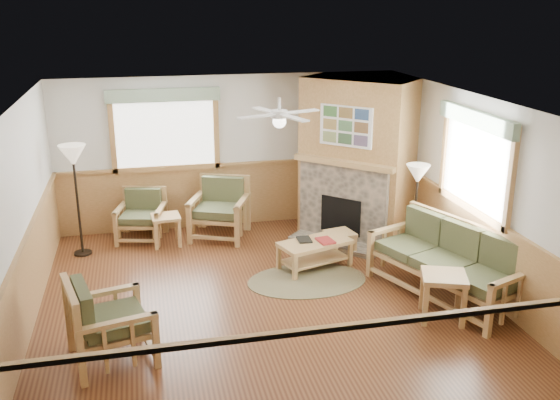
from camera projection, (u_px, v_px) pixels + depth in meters
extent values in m
cube|color=#5A3019|center=(263.00, 296.00, 8.66)|extent=(6.00, 6.00, 0.01)
cube|color=white|center=(261.00, 102.00, 7.82)|extent=(6.00, 6.00, 0.01)
cube|color=silver|center=(229.00, 152.00, 11.02)|extent=(6.00, 0.02, 2.70)
cube|color=silver|center=(329.00, 308.00, 5.46)|extent=(6.00, 0.02, 2.70)
cube|color=silver|center=(21.00, 221.00, 7.61)|extent=(0.02, 6.00, 2.70)
cube|color=silver|center=(469.00, 189.00, 8.87)|extent=(0.02, 6.00, 2.70)
cylinder|color=brown|center=(307.00, 280.00, 9.11)|extent=(1.86, 1.86, 0.01)
cube|color=maroon|center=(325.00, 240.00, 9.41)|extent=(0.27, 0.33, 0.03)
cube|color=black|center=(304.00, 239.00, 9.46)|extent=(0.21, 0.28, 0.03)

